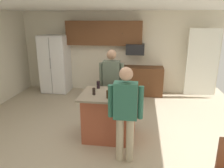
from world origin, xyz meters
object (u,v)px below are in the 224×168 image
Objects in this scene: refrigerator at (55,64)px; microwave_over_range at (135,49)px; serving_tray at (119,92)px; person_guest_by_door at (112,80)px; glass_stout_tall at (98,85)px; person_elder_center at (125,109)px; glass_dark_ale at (94,91)px; tumbler_amber at (108,94)px; kitchen_island at (110,115)px.

refrigerator reaches higher than microwave_over_range.
serving_tray is at bearing -94.03° from microwave_over_range.
person_guest_by_door is 10.81× the size of glass_stout_tall.
glass_dark_ale is (-0.66, 0.64, 0.06)m from person_elder_center.
serving_tray is at bearing -13.52° from person_elder_center.
person_elder_center is 0.84m from serving_tray.
person_guest_by_door is 11.59× the size of tumbler_amber.
kitchen_island is at bearing -157.91° from serving_tray.
refrigerator reaches higher than kitchen_island.
glass_stout_tall is at bearing 5.91° from person_elder_center.
serving_tray is (0.48, -0.23, -0.06)m from glass_stout_tall.
microwave_over_range is 0.49× the size of kitchen_island.
kitchen_island is at bearing 19.16° from glass_dark_ale.
person_guest_by_door reaches higher than microwave_over_range.
microwave_over_range is 1.27× the size of serving_tray.
microwave_over_range is 2.09m from person_guest_by_door.
microwave_over_range is at bearing 83.10° from tumbler_amber.
serving_tray reaches higher than kitchen_island.
glass_dark_ale is (-0.67, -2.89, -0.44)m from microwave_over_range.
tumbler_amber is (0.30, -0.14, 0.01)m from glass_dark_ale.
glass_stout_tall is 0.53m from serving_tray.
person_elder_center reaches higher than microwave_over_range.
glass_dark_ale is (-0.21, -0.91, 0.03)m from person_guest_by_door.
glass_stout_tall reaches higher than serving_tray.
refrigerator reaches higher than serving_tray.
kitchen_island is at bearing 0.00° from person_elder_center.
refrigerator reaches higher than glass_dark_ale.
refrigerator is 2.84m from person_guest_by_door.
refrigerator is 4.29m from person_elder_center.
person_elder_center is at bearing -90.10° from microwave_over_range.
kitchen_island is 7.82× the size of tumbler_amber.
serving_tray is (-0.19, -2.72, -0.49)m from microwave_over_range.
kitchen_island is at bearing -50.21° from refrigerator.
refrigerator is 3.38m from glass_dark_ale.
glass_stout_tall is (0.00, 0.41, 0.01)m from glass_dark_ale.
glass_dark_ale is 0.93× the size of tumbler_amber.
glass_dark_ale is (1.93, -2.78, 0.08)m from refrigerator.
person_guest_by_door is 1.06m from tumbler_amber.
person_elder_center is (0.45, -1.55, -0.03)m from person_guest_by_door.
person_elder_center reaches higher than glass_stout_tall.
microwave_over_range is at bearing 82.38° from kitchen_island.
person_elder_center is 3.74× the size of serving_tray.
tumbler_amber is 0.33× the size of serving_tray.
glass_dark_ale is 0.31× the size of serving_tray.
person_elder_center is at bearing -53.89° from tumbler_amber.
tumbler_amber is at bearing -96.90° from microwave_over_range.
microwave_over_range is 2.98m from kitchen_island.
serving_tray is at bearing -47.18° from refrigerator.
kitchen_island is 0.95m from person_guest_by_door.
glass_dark_ale is 0.33m from tumbler_amber.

